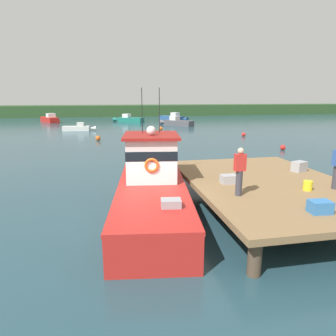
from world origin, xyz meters
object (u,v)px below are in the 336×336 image
(crate_single_far, at_px, (299,166))
(mooring_buoy_channel_marker, at_px, (98,138))
(moored_boat_off_the_point, at_px, (50,119))
(moored_boat_outer_mooring, at_px, (177,122))
(deckhand_by_the_boat, at_px, (240,171))
(moored_boat_mid_harbor, at_px, (129,119))
(moored_boat_near_channel, at_px, (173,118))
(mooring_buoy_inshore, at_px, (283,147))
(crate_stack_near_edge, at_px, (229,179))
(bait_bucket, at_px, (308,186))
(moored_boat_far_left, at_px, (78,128))
(main_fishing_boat, at_px, (152,187))
(mooring_buoy_outer, at_px, (161,128))
(crate_stack_mid_dock, at_px, (320,207))
(mooring_buoy_spare_mooring, at_px, (244,134))

(crate_single_far, relative_size, mooring_buoy_channel_marker, 1.19)
(moored_boat_off_the_point, xyz_separation_m, mooring_buoy_channel_marker, (8.73, -24.34, -0.28))
(moored_boat_outer_mooring, bearing_deg, mooring_buoy_channel_marker, -129.34)
(deckhand_by_the_boat, distance_m, moored_boat_mid_harbor, 44.48)
(deckhand_by_the_boat, relative_size, moored_boat_near_channel, 0.30)
(mooring_buoy_inshore, bearing_deg, crate_stack_near_edge, -128.72)
(bait_bucket, xyz_separation_m, moored_boat_outer_mooring, (3.52, 36.69, -0.86))
(deckhand_by_the_boat, bearing_deg, crate_single_far, 33.04)
(moored_boat_outer_mooring, bearing_deg, moored_boat_far_left, -163.48)
(crate_single_far, relative_size, moored_boat_far_left, 0.14)
(crate_single_far, relative_size, deckhand_by_the_boat, 0.37)
(main_fishing_boat, xyz_separation_m, mooring_buoy_channel_marker, (-2.64, 20.64, -0.75))
(moored_boat_outer_mooring, distance_m, mooring_buoy_outer, 6.82)
(deckhand_by_the_boat, bearing_deg, bait_bucket, 1.40)
(moored_boat_outer_mooring, distance_m, moored_boat_off_the_point, 22.70)
(crate_stack_mid_dock, bearing_deg, mooring_buoy_spare_mooring, 69.69)
(moored_boat_mid_harbor, relative_size, mooring_buoy_outer, 10.61)
(crate_stack_near_edge, xyz_separation_m, moored_boat_mid_harbor, (-0.89, 42.99, -0.86))
(moored_boat_near_channel, bearing_deg, main_fishing_boat, -103.17)
(crate_stack_mid_dock, relative_size, mooring_buoy_outer, 1.19)
(bait_bucket, xyz_separation_m, moored_boat_off_the_point, (-16.68, 47.03, -0.83))
(crate_stack_mid_dock, bearing_deg, mooring_buoy_outer, 88.19)
(moored_boat_mid_harbor, distance_m, mooring_buoy_channel_marker, 22.18)
(moored_boat_near_channel, distance_m, mooring_buoy_inshore, 32.25)
(moored_boat_off_the_point, height_order, mooring_buoy_outer, moored_boat_off_the_point)
(main_fishing_boat, bearing_deg, mooring_buoy_channel_marker, 97.30)
(deckhand_by_the_boat, xyz_separation_m, moored_boat_near_channel, (7.64, 46.11, -1.53))
(crate_stack_near_edge, height_order, moored_boat_outer_mooring, crate_stack_near_edge)
(crate_single_far, xyz_separation_m, deckhand_by_the_boat, (-4.04, -2.63, 0.64))
(crate_stack_mid_dock, relative_size, mooring_buoy_spare_mooring, 1.36)
(moored_boat_mid_harbor, bearing_deg, moored_boat_far_left, -121.89)
(crate_stack_near_edge, bearing_deg, bait_bucket, -30.06)
(crate_stack_mid_dock, bearing_deg, moored_boat_mid_harbor, 92.82)
(crate_single_far, height_order, mooring_buoy_channel_marker, crate_single_far)
(main_fishing_boat, relative_size, mooring_buoy_spare_mooring, 22.65)
(crate_single_far, bearing_deg, main_fishing_boat, -175.60)
(crate_stack_mid_dock, bearing_deg, main_fishing_boat, 136.63)
(mooring_buoy_spare_mooring, bearing_deg, moored_boat_off_the_point, 135.90)
(main_fishing_boat, distance_m, crate_stack_mid_dock, 5.91)
(moored_boat_far_left, bearing_deg, mooring_buoy_spare_mooring, -26.77)
(crate_single_far, distance_m, deckhand_by_the_boat, 4.87)
(deckhand_by_the_boat, distance_m, moored_boat_near_channel, 46.77)
(moored_boat_off_the_point, height_order, mooring_buoy_channel_marker, moored_boat_off_the_point)
(moored_boat_off_the_point, xyz_separation_m, mooring_buoy_inshore, (24.30, -33.13, -0.32))
(moored_boat_mid_harbor, height_order, mooring_buoy_channel_marker, moored_boat_mid_harbor)
(bait_bucket, height_order, moored_boat_far_left, bait_bucket)
(deckhand_by_the_boat, bearing_deg, mooring_buoy_spare_mooring, 64.71)
(crate_stack_near_edge, bearing_deg, moored_boat_mid_harbor, 91.19)
(deckhand_by_the_boat, distance_m, moored_boat_far_left, 33.56)
(crate_stack_near_edge, xyz_separation_m, deckhand_by_the_boat, (-0.24, -1.46, 0.70))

